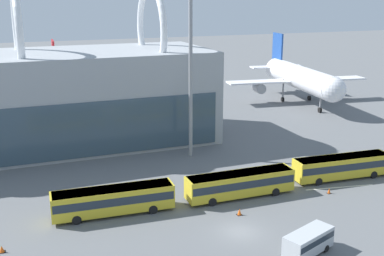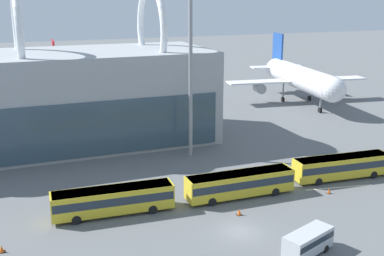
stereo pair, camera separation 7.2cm
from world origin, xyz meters
name	(u,v)px [view 1 (the left image)]	position (x,y,z in m)	size (l,w,h in m)	color
ground_plane	(240,232)	(0.00, 0.00, 0.00)	(440.00, 440.00, 0.00)	slate
airliner_at_gate_near	(60,96)	(-11.55, 53.22, 4.67)	(38.79, 41.74, 13.94)	white
airliner_at_gate_far	(299,77)	(40.15, 50.40, 5.64)	(32.65, 34.30, 14.35)	white
shuttle_bus_0	(113,199)	(-11.14, 8.79, 1.80)	(13.50, 3.47, 3.04)	gold
shuttle_bus_1	(240,183)	(4.03, 7.96, 1.80)	(13.40, 2.93, 3.04)	gold
shuttle_bus_2	(342,165)	(19.20, 8.43, 1.80)	(13.52, 3.65, 3.04)	gold
service_van_foreground	(308,241)	(3.97, -6.20, 1.35)	(5.80, 3.82, 2.28)	#B2B7BC
floodlight_mast	(191,23)	(3.98, 24.22, 19.66)	(3.16, 3.16, 26.88)	gray
lane_stripe_1	(340,187)	(17.07, 5.94, 0.00)	(9.10, 0.25, 0.01)	silver
traffic_cone_0	(329,191)	(14.64, 4.85, 0.36)	(0.47, 0.47, 0.73)	black
traffic_cone_1	(239,212)	(1.72, 3.52, 0.37)	(0.59, 0.59, 0.75)	black
traffic_cone_2	(2,249)	(-22.81, 4.57, 0.33)	(0.63, 0.63, 0.68)	black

